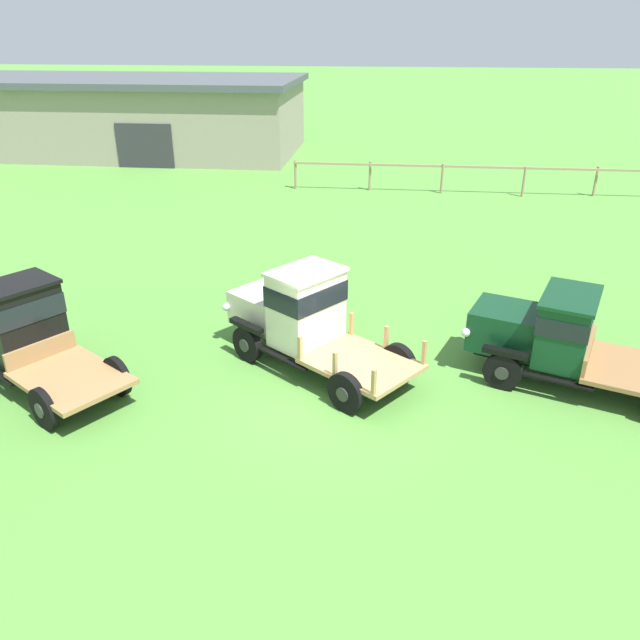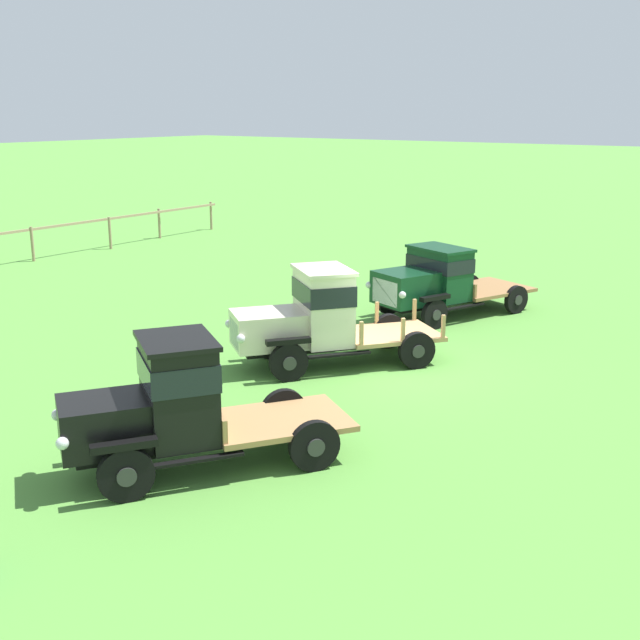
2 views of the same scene
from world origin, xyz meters
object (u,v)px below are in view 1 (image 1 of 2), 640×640
object	(u,v)px
vintage_truck_second_in_line	(301,316)
vintage_truck_midrow_center	(557,335)
farm_shed	(120,115)
vintage_truck_foreground_near	(23,329)

from	to	relation	value
vintage_truck_second_in_line	vintage_truck_midrow_center	size ratio (longest dim) A/B	0.91
vintage_truck_midrow_center	farm_shed	bearing A→B (deg)	128.63
vintage_truck_foreground_near	vintage_truck_midrow_center	size ratio (longest dim) A/B	0.90
vintage_truck_foreground_near	vintage_truck_second_in_line	distance (m)	6.15
vintage_truck_midrow_center	vintage_truck_foreground_near	bearing A→B (deg)	-173.74
vintage_truck_second_in_line	vintage_truck_midrow_center	distance (m)	5.72
vintage_truck_foreground_near	vintage_truck_midrow_center	xyz separation A→B (m)	(11.71, 1.28, -0.11)
farm_shed	vintage_truck_second_in_line	world-z (taller)	farm_shed
vintage_truck_second_in_line	vintage_truck_midrow_center	bearing A→B (deg)	-1.25
vintage_truck_foreground_near	vintage_truck_midrow_center	bearing A→B (deg)	6.26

